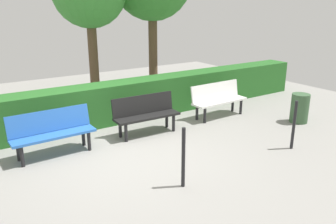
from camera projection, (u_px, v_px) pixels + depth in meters
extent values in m
plane|color=gray|center=(128.00, 152.00, 6.70)|extent=(16.00, 16.00, 0.00)
cube|color=white|center=(220.00, 101.00, 8.68)|extent=(1.56, 0.46, 0.05)
cube|color=white|center=(215.00, 91.00, 8.76)|extent=(1.55, 0.15, 0.42)
cylinder|color=black|center=(241.00, 107.00, 8.98)|extent=(0.07, 0.07, 0.39)
cylinder|color=black|center=(233.00, 104.00, 9.21)|extent=(0.07, 0.07, 0.39)
cylinder|color=black|center=(205.00, 115.00, 8.29)|extent=(0.07, 0.07, 0.39)
cylinder|color=black|center=(197.00, 112.00, 8.53)|extent=(0.07, 0.07, 0.39)
cube|color=black|center=(147.00, 116.00, 7.52)|extent=(1.50, 0.47, 0.05)
cube|color=black|center=(143.00, 104.00, 7.60)|extent=(1.49, 0.15, 0.42)
cylinder|color=black|center=(174.00, 123.00, 7.76)|extent=(0.07, 0.07, 0.39)
cylinder|color=black|center=(167.00, 119.00, 8.00)|extent=(0.07, 0.07, 0.39)
cylinder|color=black|center=(126.00, 133.00, 7.16)|extent=(0.07, 0.07, 0.39)
cylinder|color=black|center=(120.00, 129.00, 7.41)|extent=(0.07, 0.07, 0.39)
cube|color=blue|center=(54.00, 135.00, 6.45)|extent=(1.57, 0.46, 0.05)
cube|color=blue|center=(49.00, 121.00, 6.52)|extent=(1.56, 0.16, 0.42)
cylinder|color=black|center=(89.00, 141.00, 6.74)|extent=(0.07, 0.07, 0.39)
cylinder|color=black|center=(83.00, 136.00, 6.97)|extent=(0.07, 0.07, 0.39)
cylinder|color=black|center=(22.00, 157.00, 6.05)|extent=(0.07, 0.07, 0.39)
cylinder|color=black|center=(18.00, 151.00, 6.29)|extent=(0.07, 0.07, 0.39)
cube|color=#266023|center=(127.00, 100.00, 8.53)|extent=(11.45, 0.69, 0.97)
cylinder|color=brown|center=(153.00, 51.00, 10.58)|extent=(0.27, 0.27, 2.76)
cylinder|color=brown|center=(94.00, 59.00, 9.84)|extent=(0.27, 0.27, 2.54)
cylinder|color=black|center=(294.00, 125.00, 6.73)|extent=(0.06, 0.06, 1.00)
cylinder|color=black|center=(183.00, 158.00, 5.30)|extent=(0.06, 0.06, 1.00)
cylinder|color=#385938|center=(300.00, 108.00, 8.31)|extent=(0.43, 0.43, 0.71)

